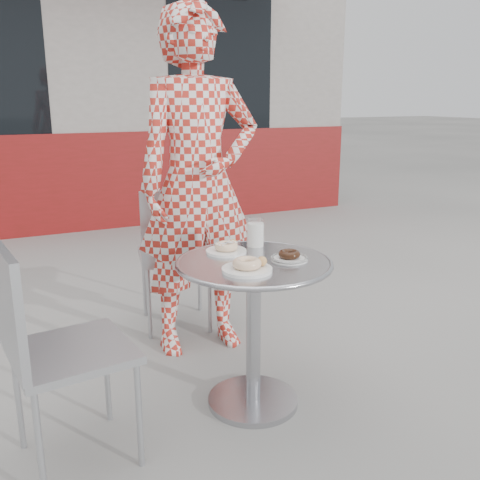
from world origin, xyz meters
name	(u,v)px	position (x,y,z in m)	size (l,w,h in m)	color
ground	(257,396)	(0.00, 0.00, 0.00)	(60.00, 60.00, 0.00)	gray
storefront	(63,86)	(0.00, 5.56, 1.49)	(6.02, 4.55, 3.00)	gray
bistro_table	(254,297)	(-0.04, -0.04, 0.51)	(0.67, 0.67, 0.67)	silver
chair_far	(176,283)	(-0.07, 0.93, 0.26)	(0.48, 0.48, 0.86)	#AEB1B6
chair_left	(72,395)	(-0.82, -0.09, 0.27)	(0.46, 0.46, 0.86)	#AEB1B6
seated_person	(199,184)	(-0.03, 0.63, 0.90)	(0.66, 0.43, 1.80)	#B3251B
plate_far	(227,248)	(-0.09, 0.12, 0.69)	(0.18, 0.18, 0.05)	white
plate_near	(248,266)	(-0.13, -0.15, 0.69)	(0.20, 0.20, 0.05)	white
plate_checker	(289,257)	(0.10, -0.10, 0.69)	(0.16, 0.16, 0.04)	white
milk_cup	(255,233)	(0.07, 0.16, 0.73)	(0.08, 0.08, 0.13)	white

